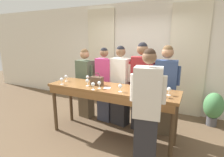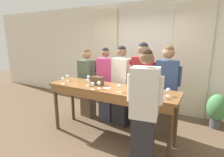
{
  "view_description": "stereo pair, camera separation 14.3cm",
  "coord_description": "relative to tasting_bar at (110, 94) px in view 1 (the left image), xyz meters",
  "views": [
    {
      "loc": [
        1.37,
        -2.76,
        1.88
      ],
      "look_at": [
        0.0,
        0.07,
        1.16
      ],
      "focal_mm": 28.0,
      "sensor_mm": 36.0,
      "label": 1
    },
    {
      "loc": [
        1.49,
        -2.69,
        1.88
      ],
      "look_at": [
        0.0,
        0.07,
        1.16
      ],
      "focal_mm": 28.0,
      "sensor_mm": 36.0,
      "label": 2
    }
  ],
  "objects": [
    {
      "name": "wine_bottle",
      "position": [
        0.64,
        0.22,
        0.25
      ],
      "size": [
        0.08,
        0.08,
        0.33
      ],
      "color": "black",
      "rests_on": "tasting_bar"
    },
    {
      "name": "curtain_panel_left",
      "position": [
        -1.17,
        1.78,
        0.46
      ],
      "size": [
        0.84,
        0.03,
        2.69
      ],
      "color": "beige",
      "rests_on": "ground_plane"
    },
    {
      "name": "guest_navy_coat",
      "position": [
        0.88,
        0.61,
        0.04
      ],
      "size": [
        0.51,
        0.24,
        1.76
      ],
      "color": "brown",
      "rests_on": "ground_plane"
    },
    {
      "name": "potted_plant",
      "position": [
        1.8,
        1.43,
        -0.46
      ],
      "size": [
        0.4,
        0.4,
        0.75
      ],
      "color": "#4C4C51",
      "rests_on": "ground_plane"
    },
    {
      "name": "guest_striped_shirt",
      "position": [
        0.4,
        0.61,
        0.06
      ],
      "size": [
        0.53,
        0.32,
        1.81
      ],
      "color": "#28282D",
      "rests_on": "ground_plane"
    },
    {
      "name": "wine_glass_front_mid",
      "position": [
        -0.14,
        -0.13,
        0.21
      ],
      "size": [
        0.07,
        0.07,
        0.13
      ],
      "color": "white",
      "rests_on": "tasting_bar"
    },
    {
      "name": "wine_glass_by_bottle",
      "position": [
        0.58,
        -0.15,
        0.21
      ],
      "size": [
        0.07,
        0.07,
        0.13
      ],
      "color": "white",
      "rests_on": "tasting_bar"
    },
    {
      "name": "guest_olive_jacket",
      "position": [
        -0.95,
        0.61,
        -0.04
      ],
      "size": [
        0.5,
        0.32,
        1.65
      ],
      "color": "brown",
      "rests_on": "ground_plane"
    },
    {
      "name": "wine_glass_by_handbag",
      "position": [
        -0.2,
        -0.25,
        0.21
      ],
      "size": [
        0.07,
        0.07,
        0.13
      ],
      "color": "white",
      "rests_on": "tasting_bar"
    },
    {
      "name": "wine_glass_back_left",
      "position": [
        0.71,
        -0.25,
        0.21
      ],
      "size": [
        0.07,
        0.07,
        0.13
      ],
      "color": "white",
      "rests_on": "tasting_bar"
    },
    {
      "name": "ground_plane",
      "position": [
        0.0,
        0.03,
        -0.89
      ],
      "size": [
        18.0,
        18.0,
        0.0
      ],
      "primitive_type": "plane",
      "color": "brown"
    },
    {
      "name": "wine_glass_front_left",
      "position": [
        -0.61,
        0.19,
        0.21
      ],
      "size": [
        0.07,
        0.07,
        0.13
      ],
      "color": "white",
      "rests_on": "tasting_bar"
    },
    {
      "name": "wine_glass_center_left",
      "position": [
        0.27,
        -0.16,
        0.21
      ],
      "size": [
        0.07,
        0.07,
        0.13
      ],
      "color": "white",
      "rests_on": "tasting_bar"
    },
    {
      "name": "tasting_bar",
      "position": [
        0.0,
        0.0,
        0.0
      ],
      "size": [
        2.44,
        0.65,
        1.01
      ],
      "color": "brown",
      "rests_on": "ground_plane"
    },
    {
      "name": "guest_pink_top",
      "position": [
        -0.44,
        0.61,
        -0.01
      ],
      "size": [
        0.48,
        0.22,
        1.69
      ],
      "color": "#383D51",
      "rests_on": "ground_plane"
    },
    {
      "name": "wine_glass_near_host",
      "position": [
        1.03,
        0.01,
        0.21
      ],
      "size": [
        0.07,
        0.07,
        0.13
      ],
      "color": "white",
      "rests_on": "tasting_bar"
    },
    {
      "name": "wine_glass_center_mid",
      "position": [
        -0.94,
        -0.21,
        0.21
      ],
      "size": [
        0.07,
        0.07,
        0.13
      ],
      "color": "white",
      "rests_on": "tasting_bar"
    },
    {
      "name": "wine_glass_back_mid",
      "position": [
        0.48,
        0.03,
        0.21
      ],
      "size": [
        0.07,
        0.07,
        0.13
      ],
      "color": "white",
      "rests_on": "tasting_bar"
    },
    {
      "name": "wall_back",
      "position": [
        0.0,
        1.85,
        0.51
      ],
      "size": [
        12.0,
        0.06,
        2.8
      ],
      "color": "silver",
      "rests_on": "ground_plane"
    },
    {
      "name": "handbag",
      "position": [
        -0.3,
        0.05,
        0.21
      ],
      "size": [
        0.23,
        0.13,
        0.24
      ],
      "color": "brown",
      "rests_on": "tasting_bar"
    },
    {
      "name": "napkin",
      "position": [
        -0.03,
        -0.05,
        0.12
      ],
      "size": [
        0.14,
        0.14,
        0.0
      ],
      "color": "white",
      "rests_on": "tasting_bar"
    },
    {
      "name": "wine_glass_center_right",
      "position": [
        0.97,
        -0.12,
        0.21
      ],
      "size": [
        0.07,
        0.07,
        0.13
      ],
      "color": "white",
      "rests_on": "tasting_bar"
    },
    {
      "name": "curtain_panel_right",
      "position": [
        1.17,
        1.78,
        0.46
      ],
      "size": [
        0.84,
        0.03,
        2.69
      ],
      "color": "beige",
      "rests_on": "ground_plane"
    },
    {
      "name": "guest_cream_sweater",
      "position": [
        -0.05,
        0.61,
        -0.01
      ],
      "size": [
        0.56,
        0.37,
        1.74
      ],
      "color": "#28282D",
      "rests_on": "ground_plane"
    },
    {
      "name": "wine_glass_front_right",
      "position": [
        -1.04,
        0.03,
        0.21
      ],
      "size": [
        0.07,
        0.07,
        0.13
      ],
      "color": "white",
      "rests_on": "tasting_bar"
    },
    {
      "name": "host_pouring",
      "position": [
        0.84,
        -0.56,
        0.01
      ],
      "size": [
        0.48,
        0.3,
        1.77
      ],
      "color": "#28282D",
      "rests_on": "ground_plane"
    },
    {
      "name": "wine_glass_back_right",
      "position": [
        -0.43,
        -0.08,
        0.21
      ],
      "size": [
        0.07,
        0.07,
        0.13
      ],
      "color": "white",
      "rests_on": "tasting_bar"
    }
  ]
}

